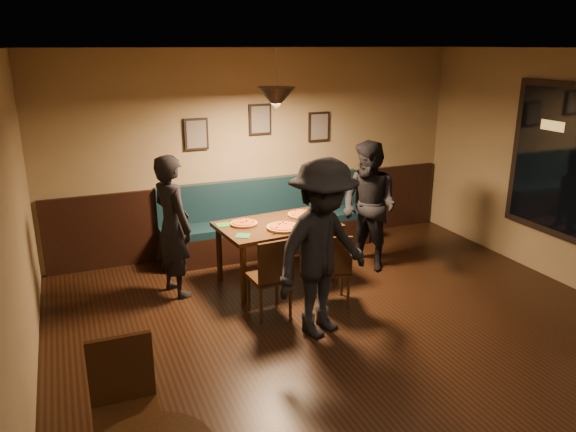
% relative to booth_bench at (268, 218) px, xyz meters
% --- Properties ---
extents(floor, '(7.00, 7.00, 0.00)m').
position_rel_booth_bench_xyz_m(floor, '(0.00, -3.20, -0.50)').
color(floor, black).
rests_on(floor, ground).
extents(ceiling, '(7.00, 7.00, 0.00)m').
position_rel_booth_bench_xyz_m(ceiling, '(0.00, -3.20, 2.30)').
color(ceiling, silver).
rests_on(ceiling, ground).
extents(wall_back, '(6.00, 0.00, 6.00)m').
position_rel_booth_bench_xyz_m(wall_back, '(0.00, 0.30, 0.90)').
color(wall_back, '#8C704F').
rests_on(wall_back, ground).
extents(wall_left, '(0.00, 7.00, 7.00)m').
position_rel_booth_bench_xyz_m(wall_left, '(-3.00, -3.20, 0.90)').
color(wall_left, '#8C704F').
rests_on(wall_left, ground).
extents(wainscot, '(5.88, 0.06, 1.00)m').
position_rel_booth_bench_xyz_m(wainscot, '(0.00, 0.27, 0.00)').
color(wainscot, black).
rests_on(wainscot, ground).
extents(booth_bench, '(3.00, 0.60, 1.00)m').
position_rel_booth_bench_xyz_m(booth_bench, '(0.00, 0.00, 0.00)').
color(booth_bench, '#0F232D').
rests_on(booth_bench, ground).
extents(picture_left, '(0.32, 0.04, 0.42)m').
position_rel_booth_bench_xyz_m(picture_left, '(-0.90, 0.27, 1.20)').
color(picture_left, black).
rests_on(picture_left, wall_back).
extents(picture_center, '(0.32, 0.04, 0.42)m').
position_rel_booth_bench_xyz_m(picture_center, '(0.00, 0.27, 1.35)').
color(picture_center, black).
rests_on(picture_center, wall_back).
extents(picture_right, '(0.32, 0.04, 0.42)m').
position_rel_booth_bench_xyz_m(picture_right, '(0.90, 0.27, 1.20)').
color(picture_right, black).
rests_on(picture_right, wall_back).
extents(pendant_lamp, '(0.44, 0.44, 0.25)m').
position_rel_booth_bench_xyz_m(pendant_lamp, '(-0.25, -0.99, 1.75)').
color(pendant_lamp, black).
rests_on(pendant_lamp, ceiling).
extents(dining_table, '(1.48, 1.04, 0.75)m').
position_rel_booth_bench_xyz_m(dining_table, '(-0.25, -0.99, -0.12)').
color(dining_table, '#321B0E').
rests_on(dining_table, floor).
extents(chair_near_left, '(0.43, 0.43, 0.91)m').
position_rel_booth_bench_xyz_m(chair_near_left, '(-0.65, -1.78, -0.05)').
color(chair_near_left, black).
rests_on(chair_near_left, floor).
extents(chair_near_right, '(0.46, 0.46, 0.86)m').
position_rel_booth_bench_xyz_m(chair_near_right, '(0.09, -1.79, -0.07)').
color(chair_near_right, black).
rests_on(chair_near_right, floor).
extents(diner_left, '(0.58, 0.71, 1.68)m').
position_rel_booth_bench_xyz_m(diner_left, '(-1.49, -0.86, 0.34)').
color(diner_left, black).
rests_on(diner_left, floor).
extents(diner_right, '(0.87, 0.98, 1.68)m').
position_rel_booth_bench_xyz_m(diner_right, '(1.01, -1.03, 0.34)').
color(diner_right, black).
rests_on(diner_right, floor).
extents(diner_front, '(1.34, 1.05, 1.82)m').
position_rel_booth_bench_xyz_m(diner_front, '(-0.30, -2.35, 0.41)').
color(diner_front, black).
rests_on(diner_front, floor).
extents(pizza_a, '(0.39, 0.39, 0.04)m').
position_rel_booth_bench_xyz_m(pizza_a, '(-0.63, -0.87, 0.27)').
color(pizza_a, orange).
rests_on(pizza_a, dining_table).
extents(pizza_b, '(0.45, 0.45, 0.04)m').
position_rel_booth_bench_xyz_m(pizza_b, '(-0.26, -1.20, 0.27)').
color(pizza_b, orange).
rests_on(pizza_b, dining_table).
extents(pizza_c, '(0.46, 0.46, 0.04)m').
position_rel_booth_bench_xyz_m(pizza_c, '(0.16, -0.82, 0.27)').
color(pizza_c, '#C16C24').
rests_on(pizza_c, dining_table).
extents(soda_glass, '(0.09, 0.09, 0.16)m').
position_rel_booth_bench_xyz_m(soda_glass, '(0.29, -1.28, 0.33)').
color(soda_glass, black).
rests_on(soda_glass, dining_table).
extents(tabasco_bottle, '(0.03, 0.03, 0.13)m').
position_rel_booth_bench_xyz_m(tabasco_bottle, '(0.22, -1.06, 0.31)').
color(tabasco_bottle, '#950412').
rests_on(tabasco_bottle, dining_table).
extents(napkin_a, '(0.17, 0.17, 0.01)m').
position_rel_booth_bench_xyz_m(napkin_a, '(-0.87, -0.79, 0.25)').
color(napkin_a, '#1D6E25').
rests_on(napkin_a, dining_table).
extents(napkin_b, '(0.21, 0.21, 0.01)m').
position_rel_booth_bench_xyz_m(napkin_b, '(-0.77, -1.26, 0.25)').
color(napkin_b, '#1C6B33').
rests_on(napkin_b, dining_table).
extents(cutlery_set, '(0.19, 0.05, 0.00)m').
position_rel_booth_bench_xyz_m(cutlery_set, '(-0.33, -1.35, 0.25)').
color(cutlery_set, silver).
rests_on(cutlery_set, dining_table).
extents(cafe_chair_far, '(0.44, 0.44, 0.98)m').
position_rel_booth_bench_xyz_m(cafe_chair_far, '(-2.36, -3.67, -0.01)').
color(cafe_chair_far, black).
rests_on(cafe_chair_far, floor).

